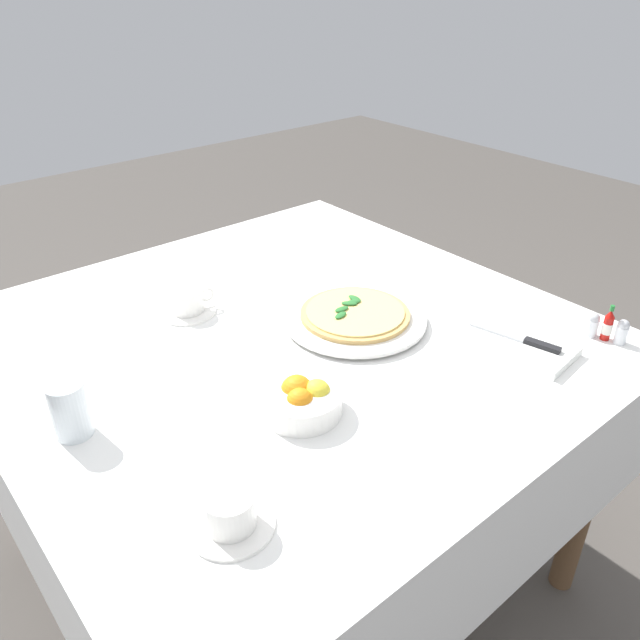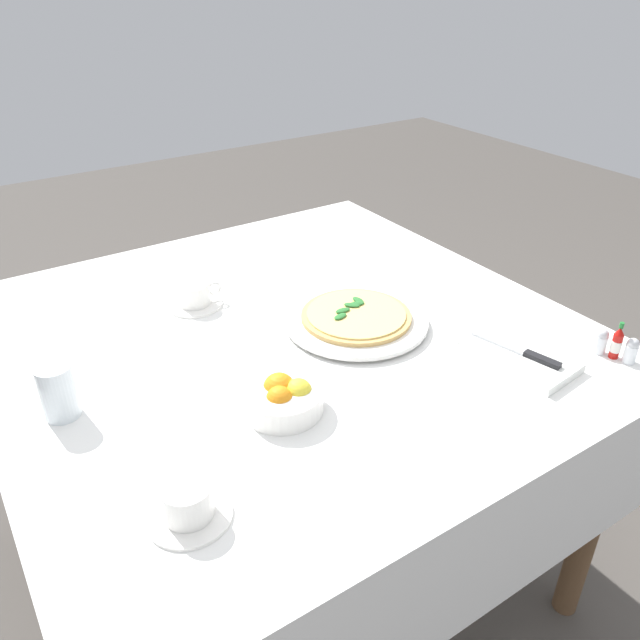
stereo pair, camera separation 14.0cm
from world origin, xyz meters
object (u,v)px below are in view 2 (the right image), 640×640
napkin_folded (519,357)px  pepper_shaker (631,352)px  pizza (356,315)px  pizza_plate (356,321)px  salt_shaker (601,342)px  water_glass_back_corner (59,394)px  coffee_cup_left_edge (194,296)px  citrus_bowl (283,397)px  dinner_knife (519,350)px  hot_sauce_bottle (617,343)px  coffee_cup_near_right (188,503)px

napkin_folded → pepper_shaker: size_ratio=4.16×
pizza → pepper_shaker: (-0.43, -0.38, 0.00)m
pizza_plate → salt_shaker: (-0.37, -0.36, 0.01)m
water_glass_back_corner → salt_shaker: 1.07m
coffee_cup_left_edge → pizza: bearing=-136.7°
pizza_plate → water_glass_back_corner: (0.03, 0.63, 0.04)m
coffee_cup_left_edge → citrus_bowl: bearing=176.9°
napkin_folded → dinner_knife: dinner_knife is taller
pizza_plate → citrus_bowl: size_ratio=2.16×
dinner_knife → hot_sauce_bottle: bearing=-133.1°
pepper_shaker → hot_sauce_bottle: bearing=19.7°
pizza → citrus_bowl: bearing=120.9°
dinner_knife → pizza_plate: bearing=20.1°
coffee_cup_left_edge → dinner_knife: (-0.58, -0.46, -0.00)m
pizza → napkin_folded: (-0.30, -0.20, -0.01)m
pizza_plate → dinner_knife: (-0.30, -0.19, 0.01)m
water_glass_back_corner → hot_sauce_bottle: bearing=-113.3°
coffee_cup_near_right → pepper_shaker: coffee_cup_near_right is taller
napkin_folded → dinner_knife: (0.00, 0.00, 0.01)m
napkin_folded → citrus_bowl: bearing=68.5°
pepper_shaker → pizza: bearing=41.5°
pizza → salt_shaker: salt_shaker is taller
pizza → coffee_cup_left_edge: bearing=43.3°
pizza → water_glass_back_corner: (0.03, 0.63, 0.02)m
coffee_cup_near_right → hot_sauce_bottle: bearing=-95.2°
pepper_shaker → pizza_plate: bearing=41.6°
pizza_plate → pizza: pizza is taller
hot_sauce_bottle → salt_shaker: (0.03, 0.01, -0.01)m
pizza_plate → pepper_shaker: bearing=-138.4°
pizza_plate → salt_shaker: bearing=-136.0°
coffee_cup_left_edge → citrus_bowl: citrus_bowl is taller
hot_sauce_bottle → coffee_cup_left_edge: bearing=42.9°
pizza → pepper_shaker: pepper_shaker is taller
dinner_knife → citrus_bowl: citrus_bowl is taller
pizza → pizza_plate: bearing=179.8°
pepper_shaker → coffee_cup_left_edge: bearing=42.2°
napkin_folded → hot_sauce_bottle: size_ratio=2.82×
coffee_cup_left_edge → salt_shaker: 0.91m
pizza → coffee_cup_left_edge: coffee_cup_left_edge is taller
coffee_cup_left_edge → coffee_cup_near_right: bearing=155.7°
dinner_knife → hot_sauce_bottle: hot_sauce_bottle is taller
coffee_cup_left_edge → hot_sauce_bottle: 0.93m
coffee_cup_left_edge → pepper_shaker: (-0.71, -0.65, -0.00)m
pizza → water_glass_back_corner: bearing=87.1°
pizza → napkin_folded: 0.36m
pizza_plate → coffee_cup_near_right: bearing=120.5°
pizza → citrus_bowl: 0.34m
pizza → pepper_shaker: size_ratio=4.39×
coffee_cup_left_edge → citrus_bowl: size_ratio=0.88×
coffee_cup_left_edge → dinner_knife: size_ratio=0.68×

